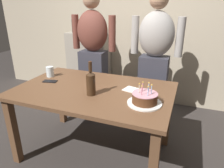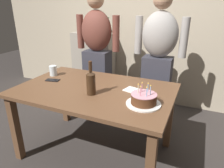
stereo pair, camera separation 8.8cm
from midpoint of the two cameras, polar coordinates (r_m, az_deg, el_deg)
name	(u,v)px [view 1 (the left image)]	position (r m, az deg, el deg)	size (l,w,h in m)	color
ground_plane	(96,151)	(2.39, -5.60, -17.98)	(10.00, 10.00, 0.00)	#332D2B
back_wall	(137,18)	(3.31, 6.09, 17.62)	(5.20, 0.10, 2.60)	tan
dining_table	(94,98)	(2.04, -6.24, -3.87)	(1.50, 0.96, 0.74)	brown
birthday_cake	(145,99)	(1.70, 7.53, -4.12)	(0.28, 0.28, 0.18)	white
water_glass_near	(50,72)	(2.43, -17.74, 3.27)	(0.08, 0.08, 0.11)	silver
wine_bottle	(91,82)	(1.84, -7.24, 0.42)	(0.08, 0.08, 0.31)	#382314
cell_phone	(50,81)	(2.28, -17.81, 0.72)	(0.14, 0.07, 0.01)	black
napkin_stack	(133,90)	(1.96, 4.48, -1.65)	(0.17, 0.13, 0.01)	white
person_man_bearded	(93,55)	(2.79, -6.15, 8.08)	(0.61, 0.27, 1.66)	#33333D
person_woman_cardigan	(154,60)	(2.53, 10.65, 6.47)	(0.61, 0.27, 1.66)	#33333D
shelf_cabinet	(89,64)	(3.50, -7.16, 5.39)	(0.68, 0.30, 1.35)	#9E9384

